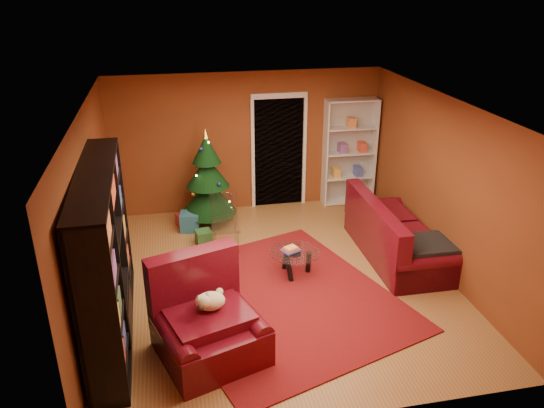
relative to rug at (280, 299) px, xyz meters
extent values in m
cube|color=#8F5F30|center=(0.08, 0.53, -0.03)|extent=(5.00, 5.50, 0.05)
cube|color=silver|center=(0.08, 0.53, 2.62)|extent=(5.00, 5.50, 0.05)
cube|color=brown|center=(0.08, 3.30, 1.29)|extent=(5.00, 0.05, 2.60)
cube|color=brown|center=(-2.45, 0.53, 1.29)|extent=(0.05, 5.50, 2.60)
cube|color=brown|center=(2.60, 0.53, 1.29)|extent=(0.05, 5.50, 2.60)
cube|color=maroon|center=(0.00, 0.00, 0.00)|extent=(3.79, 4.10, 0.02)
cube|color=#1F5A72|center=(-1.10, 2.45, 0.15)|extent=(0.37, 0.37, 0.33)
cube|color=#215725|center=(-0.90, 1.86, 0.12)|extent=(0.29, 0.29, 0.25)
cube|color=maroon|center=(-1.20, 2.63, 0.11)|extent=(0.30, 0.30, 0.23)
camera|label=1|loc=(-1.34, -6.11, 4.17)|focal=35.00mm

